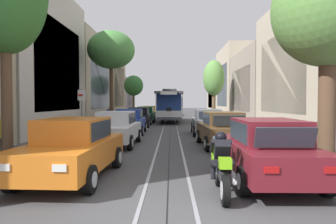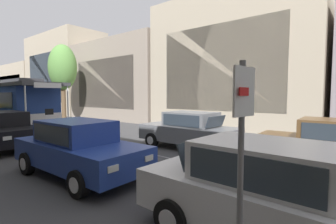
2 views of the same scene
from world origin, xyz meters
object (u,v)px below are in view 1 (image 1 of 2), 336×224
at_px(parked_car_maroon_near_right, 266,150).
at_px(pedestrian_on_right_pavement, 111,113).
at_px(street_tree_kerb_right_near, 329,12).
at_px(parked_car_yellow_sixth_left, 149,112).
at_px(pedestrian_crossing_far, 4,135).
at_px(parked_car_orange_near_left, 73,148).
at_px(parked_car_black_fourth_left, 139,117).
at_px(parked_car_green_fifth_left, 145,114).
at_px(parked_car_brown_second_right, 222,129).
at_px(street_tree_kerb_left_second, 111,50).
at_px(parked_car_blue_mid_left, 130,121).
at_px(pedestrian_on_left_pavement, 109,114).
at_px(street_sign_post, 82,110).
at_px(parked_car_grey_mid_right, 208,122).
at_px(parked_car_white_second_left, 116,128).
at_px(motorcycle_with_rider, 221,165).
at_px(street_tree_kerb_right_second, 214,79).
at_px(cable_car_trolley, 170,106).
at_px(street_tree_kerb_left_mid, 134,86).

bearing_deg(parked_car_maroon_near_right, pedestrian_on_right_pavement, 110.19).
relative_size(street_tree_kerb_right_near, pedestrian_on_right_pavement, 3.88).
height_order(parked_car_yellow_sixth_left, pedestrian_crossing_far, pedestrian_crossing_far).
height_order(parked_car_orange_near_left, parked_car_black_fourth_left, same).
height_order(parked_car_green_fifth_left, parked_car_brown_second_right, same).
relative_size(parked_car_black_fourth_left, parked_car_green_fifth_left, 1.00).
bearing_deg(street_tree_kerb_left_second, parked_car_yellow_sixth_left, 79.90).
height_order(parked_car_orange_near_left, parked_car_blue_mid_left, same).
height_order(parked_car_yellow_sixth_left, parked_car_maroon_near_right, same).
height_order(parked_car_green_fifth_left, pedestrian_on_left_pavement, pedestrian_on_left_pavement).
xyz_separation_m(parked_car_brown_second_right, street_sign_post, (-6.44, 0.24, 0.85)).
height_order(pedestrian_on_right_pavement, street_sign_post, street_sign_post).
relative_size(parked_car_grey_mid_right, pedestrian_on_left_pavement, 2.75).
relative_size(parked_car_white_second_left, parked_car_brown_second_right, 1.00).
bearing_deg(parked_car_green_fifth_left, motorcycle_with_rider, -81.25).
height_order(parked_car_green_fifth_left, street_sign_post, street_sign_post).
relative_size(parked_car_yellow_sixth_left, pedestrian_on_left_pavement, 2.77).
distance_m(parked_car_orange_near_left, street_tree_kerb_right_second, 27.49).
bearing_deg(parked_car_maroon_near_right, pedestrian_crossing_far, 165.55).
bearing_deg(street_tree_kerb_right_near, cable_car_trolley, 101.27).
relative_size(street_tree_kerb_right_near, motorcycle_with_rider, 3.13).
bearing_deg(street_tree_kerb_left_second, motorcycle_with_rider, -71.72).
relative_size(parked_car_yellow_sixth_left, street_tree_kerb_left_mid, 0.78).
bearing_deg(parked_car_orange_near_left, street_tree_kerb_right_near, 5.03).
height_order(parked_car_maroon_near_right, parked_car_brown_second_right, same).
relative_size(parked_car_white_second_left, parked_car_green_fifth_left, 1.01).
xyz_separation_m(parked_car_blue_mid_left, street_tree_kerb_right_near, (7.06, -10.67, 3.74)).
xyz_separation_m(pedestrian_on_left_pavement, street_sign_post, (1.71, -14.33, 0.75)).
relative_size(parked_car_grey_mid_right, pedestrian_crossing_far, 2.59).
relative_size(parked_car_maroon_near_right, parked_car_grey_mid_right, 0.99).
bearing_deg(street_tree_kerb_right_second, pedestrian_on_left_pavement, -150.81).
xyz_separation_m(parked_car_orange_near_left, parked_car_grey_mid_right, (4.89, 10.87, 0.00)).
distance_m(parked_car_grey_mid_right, cable_car_trolley, 12.46).
bearing_deg(parked_car_yellow_sixth_left, pedestrian_on_right_pavement, -125.70).
bearing_deg(cable_car_trolley, parked_car_white_second_left, -98.29).
relative_size(parked_car_orange_near_left, pedestrian_on_left_pavement, 2.77).
bearing_deg(parked_car_maroon_near_right, parked_car_grey_mid_right, 90.73).
height_order(parked_car_black_fourth_left, street_sign_post, street_sign_post).
xyz_separation_m(parked_car_white_second_left, parked_car_maroon_near_right, (4.99, -6.26, 0.00)).
height_order(parked_car_orange_near_left, street_tree_kerb_right_second, street_tree_kerb_right_second).
xyz_separation_m(parked_car_white_second_left, parked_car_brown_second_right, (4.87, -0.36, 0.00)).
xyz_separation_m(parked_car_yellow_sixth_left, parked_car_brown_second_right, (5.01, -22.98, 0.00)).
distance_m(parked_car_green_fifth_left, pedestrian_crossing_far, 20.92).
bearing_deg(parked_car_green_fifth_left, pedestrian_on_left_pavement, -144.57).
bearing_deg(pedestrian_on_left_pavement, pedestrian_on_right_pavement, 98.40).
bearing_deg(street_tree_kerb_left_mid, parked_car_blue_mid_left, -83.63).
height_order(parked_car_maroon_near_right, street_tree_kerb_left_mid, street_tree_kerb_left_mid).
distance_m(parked_car_orange_near_left, parked_car_maroon_near_right, 5.04).
xyz_separation_m(parked_car_yellow_sixth_left, motorcycle_with_rider, (3.78, -30.07, -0.15)).
relative_size(parked_car_black_fourth_left, pedestrian_on_left_pavement, 2.74).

